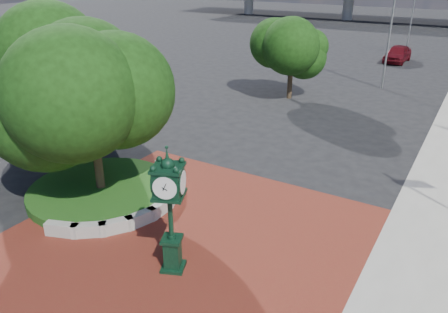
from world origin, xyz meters
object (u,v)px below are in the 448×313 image
at_px(parked_car, 398,54).
at_px(street_lamp_far, 415,11).
at_px(post_clock, 170,206).
at_px(street_lamp_near, 394,24).

bearing_deg(parked_car, street_lamp_far, 87.13).
height_order(post_clock, parked_car, post_clock).
height_order(post_clock, street_lamp_near, street_lamp_near).
xyz_separation_m(post_clock, street_lamp_near, (0.83, 26.81, 2.65)).
xyz_separation_m(parked_car, street_lamp_near, (1.30, -11.44, 4.17)).
relative_size(parked_car, street_lamp_far, 0.61).
bearing_deg(street_lamp_far, street_lamp_near, -86.57).
height_order(street_lamp_near, street_lamp_far, street_lamp_near).
relative_size(post_clock, street_lamp_far, 0.53).
xyz_separation_m(parked_car, street_lamp_far, (0.38, 3.84, 3.87)).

